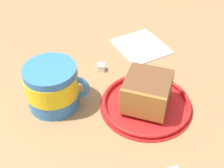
# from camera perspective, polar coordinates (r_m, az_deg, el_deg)

# --- Properties ---
(ground_plane) EXTENTS (1.38, 1.38, 0.03)m
(ground_plane) POSITION_cam_1_polar(r_m,az_deg,el_deg) (0.63, 1.38, -2.60)
(ground_plane) COLOR #936D47
(small_plate) EXTENTS (0.18, 0.18, 0.01)m
(small_plate) POSITION_cam_1_polar(r_m,az_deg,el_deg) (0.59, 6.45, -3.74)
(small_plate) COLOR red
(small_plate) RESTS_ON ground_plane
(cake_slice) EXTENTS (0.12, 0.12, 0.06)m
(cake_slice) POSITION_cam_1_polar(r_m,az_deg,el_deg) (0.56, 6.62, -1.64)
(cake_slice) COLOR #9E662D
(cake_slice) RESTS_ON small_plate
(tea_mug) EXTENTS (0.12, 0.10, 0.09)m
(tea_mug) POSITION_cam_1_polar(r_m,az_deg,el_deg) (0.57, -11.17, -0.25)
(tea_mug) COLOR #3372BF
(tea_mug) RESTS_ON ground_plane
(folded_napkin) EXTENTS (0.12, 0.13, 0.01)m
(folded_napkin) POSITION_cam_1_polar(r_m,az_deg,el_deg) (0.75, 5.52, 7.16)
(folded_napkin) COLOR white
(folded_napkin) RESTS_ON ground_plane
(sugar_cube) EXTENTS (0.02, 0.02, 0.02)m
(sugar_cube) POSITION_cam_1_polar(r_m,az_deg,el_deg) (0.67, -2.09, 3.14)
(sugar_cube) COLOR white
(sugar_cube) RESTS_ON ground_plane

